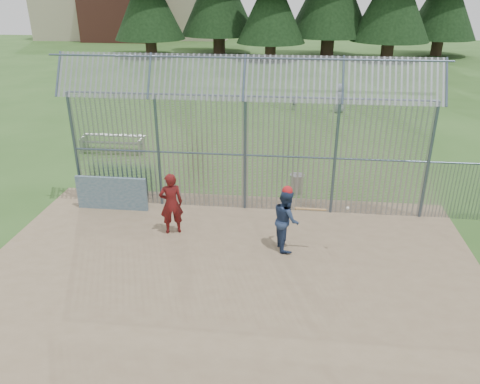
# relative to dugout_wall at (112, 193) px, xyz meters

# --- Properties ---
(ground) EXTENTS (120.00, 120.00, 0.00)m
(ground) POSITION_rel_dugout_wall_xyz_m (4.60, -2.90, -0.62)
(ground) COLOR #2D511E
(ground) RESTS_ON ground
(dirt_infield) EXTENTS (14.00, 10.00, 0.02)m
(dirt_infield) POSITION_rel_dugout_wall_xyz_m (4.60, -3.40, -0.61)
(dirt_infield) COLOR #756047
(dirt_infield) RESTS_ON ground
(dugout_wall) EXTENTS (2.50, 0.12, 1.20)m
(dugout_wall) POSITION_rel_dugout_wall_xyz_m (0.00, 0.00, 0.00)
(dugout_wall) COLOR #38566B
(dugout_wall) RESTS_ON dirt_infield
(batter) EXTENTS (0.93, 1.07, 1.88)m
(batter) POSITION_rel_dugout_wall_xyz_m (6.09, -1.96, 0.34)
(batter) COLOR navy
(batter) RESTS_ON dirt_infield
(onlooker) EXTENTS (0.86, 0.71, 2.01)m
(onlooker) POSITION_rel_dugout_wall_xyz_m (2.49, -1.40, 0.40)
(onlooker) COLOR maroon
(onlooker) RESTS_ON dirt_infield
(bg_kid_standing) EXTENTS (1.01, 0.99, 1.75)m
(bg_kid_standing) POSITION_rel_dugout_wall_xyz_m (8.99, 14.66, 0.26)
(bg_kid_standing) COLOR slate
(bg_kid_standing) RESTS_ON ground
(bg_kid_seated) EXTENTS (0.51, 0.25, 0.83)m
(bg_kid_seated) POSITION_rel_dugout_wall_xyz_m (6.23, 14.93, -0.20)
(bg_kid_seated) COLOR slate
(bg_kid_seated) RESTS_ON ground
(batting_gear) EXTENTS (1.91, 0.38, 0.66)m
(batting_gear) POSITION_rel_dugout_wall_xyz_m (6.21, -1.99, 1.19)
(batting_gear) COLOR red
(batting_gear) RESTS_ON ground
(trash_can) EXTENTS (0.56, 0.56, 0.82)m
(trash_can) POSITION_rel_dugout_wall_xyz_m (6.42, 2.15, -0.24)
(trash_can) COLOR gray
(trash_can) RESTS_ON ground
(bleacher) EXTENTS (3.00, 0.95, 0.72)m
(bleacher) POSITION_rel_dugout_wall_xyz_m (-2.22, 5.95, -0.21)
(bleacher) COLOR slate
(bleacher) RESTS_ON ground
(backstop_fence) EXTENTS (20.09, 0.81, 5.30)m
(backstop_fence) POSITION_rel_dugout_wall_xyz_m (6.41, 0.53, 1.74)
(backstop_fence) COLOR #47566B
(backstop_fence) RESTS_ON ground
(distant_buildings) EXTENTS (26.50, 10.50, 8.00)m
(distant_buildings) POSITION_rel_dugout_wall_xyz_m (-18.58, 53.59, 2.98)
(distant_buildings) COLOR brown
(distant_buildings) RESTS_ON ground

